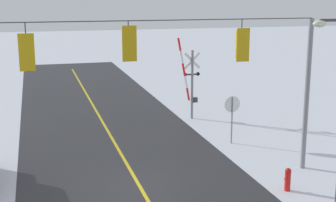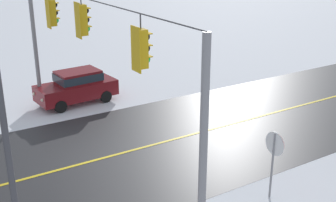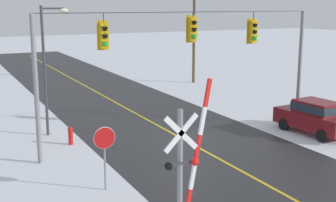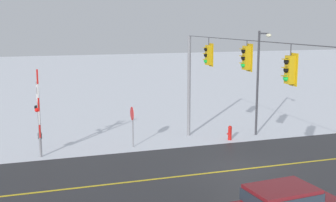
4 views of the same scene
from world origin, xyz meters
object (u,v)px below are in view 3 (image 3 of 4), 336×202
Objects in this scene: railroad_crossing at (183,174)px; fire_hydrant at (71,135)px; parked_car_maroon at (315,116)px; streetlamp_near at (48,58)px; stop_sign at (105,144)px; utility_pole at (194,31)px.

railroad_crossing is 5.37× the size of fire_hydrant.
fire_hydrant is (-11.71, 3.79, -0.49)m from parked_car_maroon.
railroad_crossing is 11.17m from fire_hydrant.
fire_hydrant is (0.41, -2.12, -3.45)m from streetlamp_near.
streetlamp_near reaches higher than parked_car_maroon.
stop_sign is 0.50× the size of railroad_crossing.
railroad_crossing is (0.40, -5.07, 0.58)m from stop_sign.
utility_pole reaches higher than railroad_crossing.
parked_car_maroon is 13.81m from streetlamp_near.
railroad_crossing is 1.10× the size of parked_car_maroon.
utility_pole is at bearing 59.70° from railroad_crossing.
utility_pole reaches higher than parked_car_maroon.
parked_car_maroon is 4.89× the size of fire_hydrant.
parked_car_maroon is 0.66× the size of streetlamp_near.
fire_hydrant is 0.10× the size of utility_pole.
streetlamp_near reaches higher than stop_sign.
parked_car_maroon is 0.51× the size of utility_pole.
parked_car_maroon is at bearing -25.97° from streetlamp_near.
streetlamp_near is at bearing 92.23° from railroad_crossing.
stop_sign is at bearing -127.40° from utility_pole.
stop_sign is at bearing -89.21° from streetlamp_near.
stop_sign is 12.23m from parked_car_maroon.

